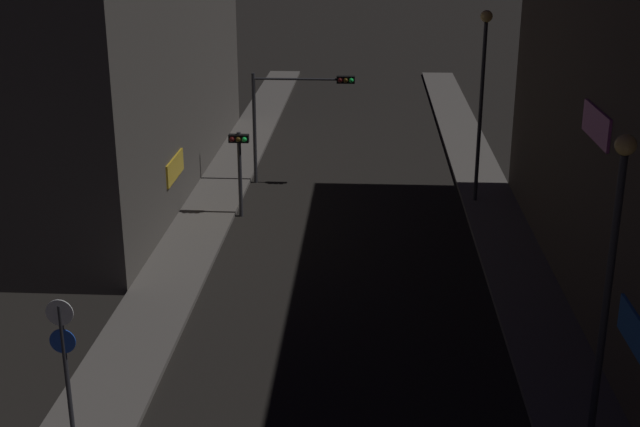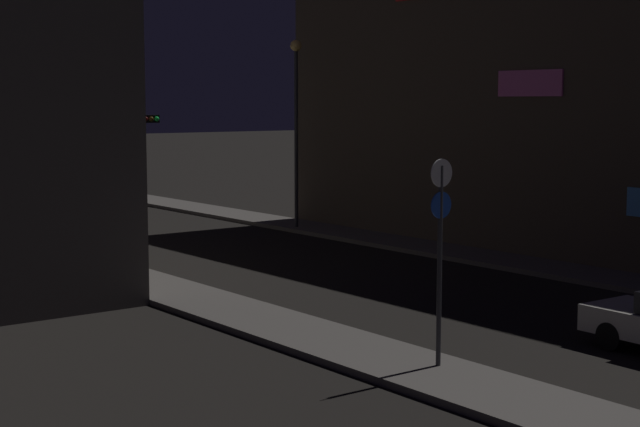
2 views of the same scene
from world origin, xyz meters
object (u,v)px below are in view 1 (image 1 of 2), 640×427
at_px(traffic_light_overhead, 294,104).
at_px(street_lamp_near_block, 611,266).
at_px(sign_pole_left, 67,373).
at_px(street_lamp_far_block, 483,78).
at_px(traffic_light_left_kerb, 239,156).

relative_size(traffic_light_overhead, street_lamp_near_block, 0.68).
bearing_deg(traffic_light_overhead, sign_pole_left, -97.25).
xyz_separation_m(sign_pole_left, street_lamp_far_block, (10.75, 19.61, 2.68)).
height_order(sign_pole_left, street_lamp_near_block, street_lamp_near_block).
bearing_deg(sign_pole_left, street_lamp_far_block, 61.27).
distance_m(traffic_light_left_kerb, sign_pole_left, 17.44).
relative_size(traffic_light_overhead, traffic_light_left_kerb, 1.43).
bearing_deg(sign_pole_left, traffic_light_overhead, 82.75).
xyz_separation_m(traffic_light_overhead, street_lamp_near_block, (8.38, -20.75, 1.12)).
bearing_deg(street_lamp_near_block, street_lamp_far_block, 91.38).
bearing_deg(street_lamp_far_block, traffic_light_overhead, 162.79).
relative_size(sign_pole_left, street_lamp_near_block, 0.57).
bearing_deg(street_lamp_far_block, traffic_light_left_kerb, -167.27).
distance_m(traffic_light_overhead, street_lamp_far_block, 8.48).
height_order(sign_pole_left, street_lamp_far_block, street_lamp_far_block).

